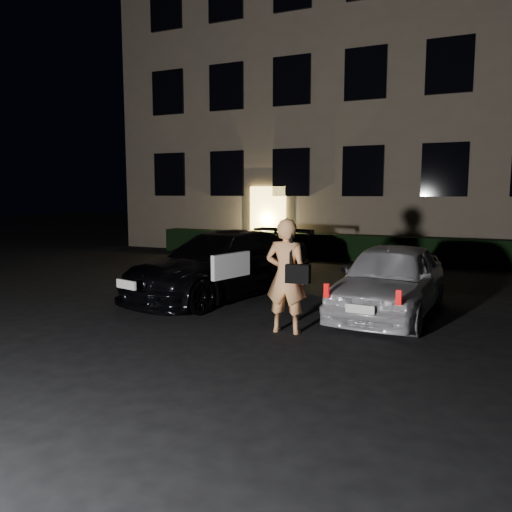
% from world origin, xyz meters
% --- Properties ---
extents(ground, '(80.00, 80.00, 0.00)m').
position_xyz_m(ground, '(0.00, 0.00, 0.00)').
color(ground, black).
rests_on(ground, ground).
extents(building, '(20.00, 8.11, 12.00)m').
position_xyz_m(building, '(-0.00, 14.99, 6.00)').
color(building, '#766954').
rests_on(building, ground).
extents(hedge, '(15.00, 0.70, 0.85)m').
position_xyz_m(hedge, '(0.00, 10.50, 0.42)').
color(hedge, black).
rests_on(hedge, ground).
extents(sedan, '(3.19, 5.25, 1.42)m').
position_xyz_m(sedan, '(-1.42, 3.37, 0.71)').
color(sedan, black).
rests_on(sedan, ground).
extents(hatch, '(1.86, 4.04, 1.34)m').
position_xyz_m(hatch, '(2.23, 3.12, 0.67)').
color(hatch, silver).
rests_on(hatch, ground).
extents(man, '(0.79, 0.49, 1.86)m').
position_xyz_m(man, '(0.89, 1.21, 0.94)').
color(man, '#FBA867').
rests_on(man, ground).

